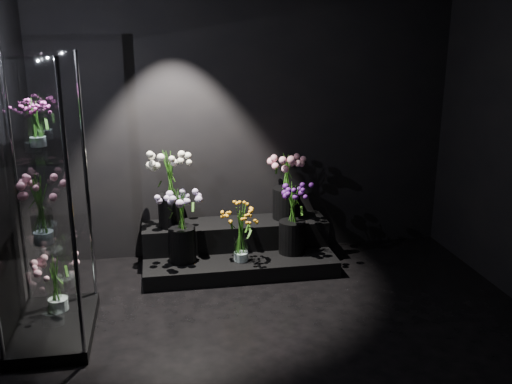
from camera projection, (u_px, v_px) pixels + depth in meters
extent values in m
plane|color=black|center=(297.00, 355.00, 3.98)|extent=(4.00, 4.00, 0.00)
plane|color=black|center=(249.00, 113.00, 5.47)|extent=(4.00, 0.00, 4.00)
plane|color=black|center=(470.00, 310.00, 1.69)|extent=(4.00, 0.00, 4.00)
cube|color=black|center=(238.00, 260.00, 5.40)|extent=(1.77, 0.79, 0.15)
cube|color=black|center=(235.00, 234.00, 5.53)|extent=(1.77, 0.39, 0.25)
cube|color=black|center=(56.00, 328.00, 4.25)|extent=(0.56, 0.93, 0.09)
cube|color=white|center=(45.00, 234.00, 4.04)|extent=(0.50, 0.87, 0.01)
cube|color=white|center=(36.00, 151.00, 3.87)|extent=(0.50, 0.87, 0.01)
cylinder|color=white|center=(241.00, 249.00, 5.17)|extent=(0.14, 0.14, 0.23)
cylinder|color=black|center=(182.00, 244.00, 5.15)|extent=(0.24, 0.24, 0.32)
cylinder|color=black|center=(292.00, 237.00, 5.35)|extent=(0.25, 0.25, 0.31)
cylinder|color=black|center=(171.00, 211.00, 5.33)|extent=(0.24, 0.24, 0.31)
cylinder|color=black|center=(286.00, 203.00, 5.56)|extent=(0.27, 0.27, 0.30)
cylinder|color=white|center=(43.00, 227.00, 3.82)|extent=(0.14, 0.14, 0.24)
cylinder|color=white|center=(37.00, 133.00, 3.96)|extent=(0.12, 0.12, 0.20)
cylinder|color=white|center=(57.00, 294.00, 4.38)|extent=(0.16, 0.16, 0.28)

